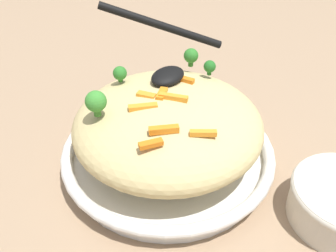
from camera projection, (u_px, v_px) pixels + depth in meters
ground_plane at (168, 164)px, 0.55m from camera, size 2.40×2.40×0.00m
serving_bowl at (168, 154)px, 0.54m from camera, size 0.30×0.30×0.04m
pasta_mound at (168, 124)px, 0.51m from camera, size 0.26×0.26×0.09m
carrot_piece_0 at (172, 98)px, 0.48m from camera, size 0.02×0.04×0.01m
carrot_piece_1 at (164, 93)px, 0.49m from camera, size 0.03×0.02×0.01m
carrot_piece_2 at (203, 133)px, 0.43m from camera, size 0.02×0.03×0.01m
carrot_piece_3 at (182, 79)px, 0.52m from camera, size 0.01×0.04×0.01m
carrot_piece_4 at (146, 95)px, 0.49m from camera, size 0.02×0.03×0.01m
carrot_piece_5 at (164, 130)px, 0.43m from camera, size 0.03×0.03×0.01m
carrot_piece_6 at (143, 107)px, 0.47m from camera, size 0.03×0.03×0.01m
carrot_piece_7 at (151, 144)px, 0.42m from camera, size 0.03×0.02×0.01m
broccoli_floret_0 at (191, 56)px, 0.56m from camera, size 0.02×0.02×0.03m
broccoli_floret_1 at (210, 67)px, 0.54m from camera, size 0.02×0.02×0.02m
broccoli_floret_2 at (120, 73)px, 0.52m from camera, size 0.02×0.02×0.02m
broccoli_floret_3 at (96, 102)px, 0.45m from camera, size 0.03×0.03×0.03m
serving_spoon at (165, 54)px, 0.54m from camera, size 0.16×0.16×0.09m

